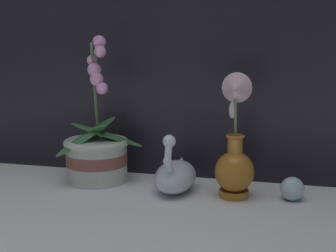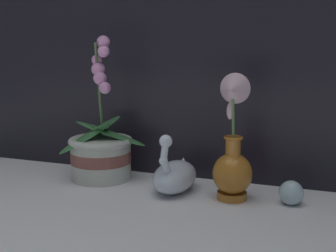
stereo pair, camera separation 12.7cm
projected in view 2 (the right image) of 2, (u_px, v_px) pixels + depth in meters
The scene contains 5 objects.
ground_plane at pixel (159, 205), 1.18m from camera, with size 2.80×2.80×0.00m, color white.
orchid_potted_plant at pixel (101, 151), 1.39m from camera, with size 0.25×0.23×0.42m.
swan_figurine at pixel (175, 175), 1.28m from camera, with size 0.11×0.20×0.17m.
blue_vase at pixel (232, 155), 1.20m from camera, with size 0.10×0.11×0.33m.
glass_sphere at pixel (291, 193), 1.18m from camera, with size 0.06×0.06×0.06m.
Camera 2 is at (0.41, -1.05, 0.41)m, focal length 50.00 mm.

